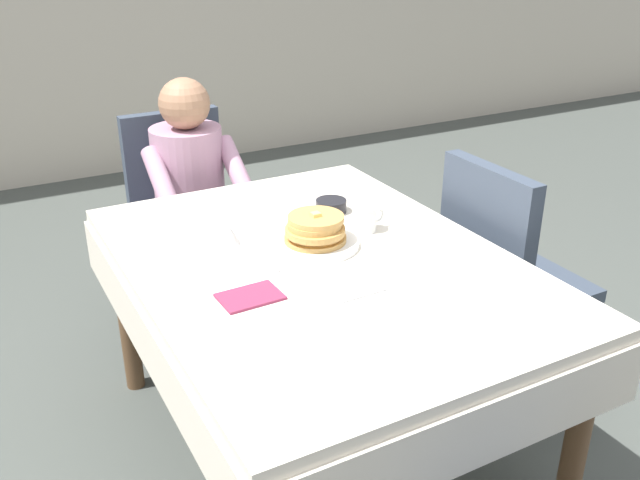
# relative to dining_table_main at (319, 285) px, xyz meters

# --- Properties ---
(ground_plane) EXTENTS (14.00, 14.00, 0.00)m
(ground_plane) POSITION_rel_dining_table_main_xyz_m (0.00, 0.00, -0.65)
(ground_plane) COLOR #474C47
(dining_table_main) EXTENTS (1.12, 1.52, 0.74)m
(dining_table_main) POSITION_rel_dining_table_main_xyz_m (0.00, 0.00, 0.00)
(dining_table_main) COLOR silver
(dining_table_main) RESTS_ON ground
(chair_diner) EXTENTS (0.44, 0.45, 0.93)m
(chair_diner) POSITION_rel_dining_table_main_xyz_m (-0.06, 1.17, -0.12)
(chair_diner) COLOR #384251
(chair_diner) RESTS_ON ground
(diner_person) EXTENTS (0.40, 0.43, 1.12)m
(diner_person) POSITION_rel_dining_table_main_xyz_m (-0.06, 1.01, 0.02)
(diner_person) COLOR #B2849E
(diner_person) RESTS_ON ground
(chair_right_side) EXTENTS (0.45, 0.44, 0.93)m
(chair_right_side) POSITION_rel_dining_table_main_xyz_m (0.77, 0.00, -0.12)
(chair_right_side) COLOR #384251
(chair_right_side) RESTS_ON ground
(plate_breakfast) EXTENTS (0.28, 0.28, 0.02)m
(plate_breakfast) POSITION_rel_dining_table_main_xyz_m (0.04, 0.09, 0.10)
(plate_breakfast) COLOR white
(plate_breakfast) RESTS_ON dining_table_main
(breakfast_stack) EXTENTS (0.20, 0.21, 0.10)m
(breakfast_stack) POSITION_rel_dining_table_main_xyz_m (0.04, 0.09, 0.15)
(breakfast_stack) COLOR tan
(breakfast_stack) RESTS_ON plate_breakfast
(cup_coffee) EXTENTS (0.11, 0.08, 0.08)m
(cup_coffee) POSITION_rel_dining_table_main_xyz_m (0.24, 0.12, 0.13)
(cup_coffee) COLOR white
(cup_coffee) RESTS_ON dining_table_main
(bowl_butter) EXTENTS (0.11, 0.11, 0.04)m
(bowl_butter) POSITION_rel_dining_table_main_xyz_m (0.22, 0.32, 0.11)
(bowl_butter) COLOR black
(bowl_butter) RESTS_ON dining_table_main
(syrup_pitcher) EXTENTS (0.08, 0.08, 0.07)m
(syrup_pitcher) POSITION_rel_dining_table_main_xyz_m (-0.20, 0.24, 0.13)
(syrup_pitcher) COLOR silver
(syrup_pitcher) RESTS_ON dining_table_main
(fork_left_of_plate) EXTENTS (0.03, 0.18, 0.00)m
(fork_left_of_plate) POSITION_rel_dining_table_main_xyz_m (-0.15, 0.07, 0.09)
(fork_left_of_plate) COLOR silver
(fork_left_of_plate) RESTS_ON dining_table_main
(knife_right_of_plate) EXTENTS (0.03, 0.20, 0.00)m
(knife_right_of_plate) POSITION_rel_dining_table_main_xyz_m (0.23, 0.07, 0.09)
(knife_right_of_plate) COLOR silver
(knife_right_of_plate) RESTS_ON dining_table_main
(spoon_near_edge) EXTENTS (0.15, 0.02, 0.00)m
(spoon_near_edge) POSITION_rel_dining_table_main_xyz_m (-0.00, -0.26, 0.09)
(spoon_near_edge) COLOR silver
(spoon_near_edge) RESTS_ON dining_table_main
(napkin_folded) EXTENTS (0.17, 0.12, 0.01)m
(napkin_folded) POSITION_rel_dining_table_main_xyz_m (-0.28, -0.12, 0.09)
(napkin_folded) COLOR #8C2D4C
(napkin_folded) RESTS_ON dining_table_main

